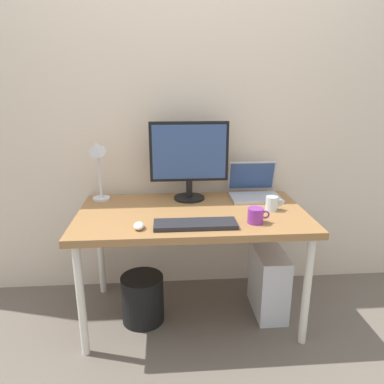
{
  "coord_description": "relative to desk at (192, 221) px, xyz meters",
  "views": [
    {
      "loc": [
        -0.15,
        -2.01,
        1.44
      ],
      "look_at": [
        0.0,
        0.0,
        0.82
      ],
      "focal_mm": 33.96,
      "sensor_mm": 36.0,
      "label": 1
    }
  ],
  "objects": [
    {
      "name": "ground_plane",
      "position": [
        0.0,
        0.0,
        -0.64
      ],
      "size": [
        6.0,
        6.0,
        0.0
      ],
      "primitive_type": "plane",
      "color": "#665B51"
    },
    {
      "name": "back_wall",
      "position": [
        0.0,
        0.43,
        0.66
      ],
      "size": [
        4.4,
        0.04,
        2.6
      ],
      "primitive_type": "cube",
      "color": "beige",
      "rests_on": "ground_plane"
    },
    {
      "name": "desk",
      "position": [
        0.0,
        0.0,
        0.0
      ],
      "size": [
        1.34,
        0.74,
        0.7
      ],
      "color": "olive",
      "rests_on": "ground_plane"
    },
    {
      "name": "monitor",
      "position": [
        -0.0,
        0.24,
        0.34
      ],
      "size": [
        0.5,
        0.2,
        0.5
      ],
      "color": "black",
      "rests_on": "desk"
    },
    {
      "name": "laptop",
      "position": [
        0.43,
        0.26,
        0.12
      ],
      "size": [
        0.32,
        0.28,
        0.23
      ],
      "color": "#B2B2B7",
      "rests_on": "desk"
    },
    {
      "name": "desk_lamp",
      "position": [
        -0.57,
        0.24,
        0.35
      ],
      "size": [
        0.11,
        0.16,
        0.41
      ],
      "color": "silver",
      "rests_on": "desk"
    },
    {
      "name": "keyboard",
      "position": [
        0.0,
        -0.23,
        0.07
      ],
      "size": [
        0.44,
        0.14,
        0.02
      ],
      "primitive_type": "cube",
      "color": "#232328",
      "rests_on": "desk"
    },
    {
      "name": "mouse",
      "position": [
        -0.3,
        -0.24,
        0.08
      ],
      "size": [
        0.06,
        0.09,
        0.03
      ],
      "primitive_type": "ellipsoid",
      "color": "silver",
      "rests_on": "desk"
    },
    {
      "name": "coffee_mug",
      "position": [
        0.33,
        -0.21,
        0.1
      ],
      "size": [
        0.12,
        0.09,
        0.08
      ],
      "color": "purple",
      "rests_on": "desk"
    },
    {
      "name": "glass_cup",
      "position": [
        0.48,
        -0.01,
        0.1
      ],
      "size": [
        0.11,
        0.07,
        0.08
      ],
      "color": "silver",
      "rests_on": "desk"
    },
    {
      "name": "computer_tower",
      "position": [
        0.49,
        -0.0,
        -0.43
      ],
      "size": [
        0.18,
        0.36,
        0.42
      ],
      "primitive_type": "cube",
      "color": "silver",
      "rests_on": "ground_plane"
    },
    {
      "name": "wastebasket",
      "position": [
        -0.31,
        -0.04,
        -0.49
      ],
      "size": [
        0.26,
        0.26,
        0.3
      ],
      "primitive_type": "cylinder",
      "color": "black",
      "rests_on": "ground_plane"
    }
  ]
}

